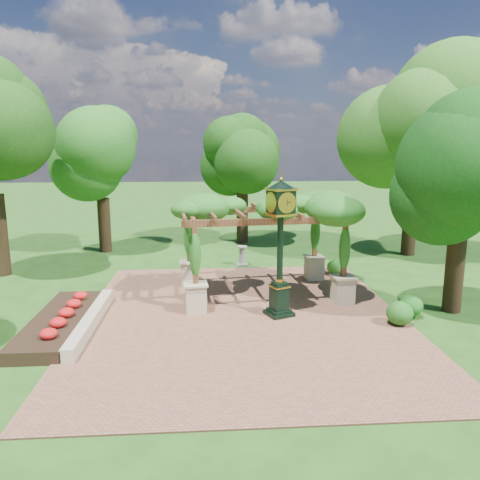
{
  "coord_description": "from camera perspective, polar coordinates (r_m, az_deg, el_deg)",
  "views": [
    {
      "loc": [
        -1.1,
        -12.97,
        5.29
      ],
      "look_at": [
        0.0,
        2.5,
        2.2
      ],
      "focal_mm": 35.0,
      "sensor_mm": 36.0,
      "label": 1
    }
  ],
  "objects": [
    {
      "name": "brick_plaza",
      "position": [
        14.97,
        0.41,
        -9.34
      ],
      "size": [
        10.0,
        12.0,
        0.04
      ],
      "primitive_type": "cube",
      "color": "brown",
      "rests_on": "ground"
    },
    {
      "name": "shrub_mid",
      "position": [
        15.8,
        20.1,
        -7.56
      ],
      "size": [
        0.9,
        0.9,
        0.67
      ],
      "primitive_type": "ellipsoid",
      "rotation": [
        0.0,
        0.0,
        0.24
      ],
      "color": "#1A5618",
      "rests_on": "brick_plaza"
    },
    {
      "name": "sundial",
      "position": [
        21.22,
        0.25,
        -2.08
      ],
      "size": [
        0.58,
        0.58,
        0.89
      ],
      "rotation": [
        0.0,
        0.0,
        -0.2
      ],
      "color": "gray",
      "rests_on": "ground"
    },
    {
      "name": "ground",
      "position": [
        14.05,
        0.74,
        -10.85
      ],
      "size": [
        120.0,
        120.0,
        0.0
      ],
      "primitive_type": "plane",
      "color": "#1E4714",
      "rests_on": "ground"
    },
    {
      "name": "tree_east_far",
      "position": [
        24.38,
        20.72,
        12.77
      ],
      "size": [
        5.19,
        5.19,
        9.05
      ],
      "color": "#312113",
      "rests_on": "ground"
    },
    {
      "name": "pedestal_clock",
      "position": [
        14.44,
        4.94,
        0.53
      ],
      "size": [
        1.12,
        1.12,
        4.36
      ],
      "rotation": [
        0.0,
        0.0,
        0.39
      ],
      "color": "black",
      "rests_on": "brick_plaza"
    },
    {
      "name": "flower_bed",
      "position": [
        15.07,
        -21.07,
        -9.35
      ],
      "size": [
        1.5,
        5.0,
        0.36
      ],
      "primitive_type": "cube",
      "color": "red",
      "rests_on": "ground"
    },
    {
      "name": "tree_west_far",
      "position": [
        24.56,
        -16.64,
        9.82
      ],
      "size": [
        3.5,
        3.5,
        7.11
      ],
      "color": "black",
      "rests_on": "ground"
    },
    {
      "name": "tree_north",
      "position": [
        25.81,
        0.3,
        10.57
      ],
      "size": [
        3.42,
        3.42,
        7.29
      ],
      "color": "black",
      "rests_on": "ground"
    },
    {
      "name": "pergola",
      "position": [
        16.55,
        2.71,
        3.33
      ],
      "size": [
        6.16,
        4.23,
        3.67
      ],
      "rotation": [
        0.0,
        0.0,
        0.1
      ],
      "color": "#C3B591",
      "rests_on": "brick_plaza"
    },
    {
      "name": "tree_east_near",
      "position": [
        16.19,
        25.67,
        8.22
      ],
      "size": [
        3.95,
        3.95,
        6.9
      ],
      "color": "#332114",
      "rests_on": "ground"
    },
    {
      "name": "border_wall",
      "position": [
        14.82,
        -17.7,
        -9.38
      ],
      "size": [
        0.35,
        5.0,
        0.4
      ],
      "primitive_type": "cube",
      "color": "#C6B793",
      "rests_on": "ground"
    },
    {
      "name": "shrub_back",
      "position": [
        19.99,
        11.58,
        -3.25
      ],
      "size": [
        0.93,
        0.93,
        0.64
      ],
      "primitive_type": "ellipsoid",
      "rotation": [
        0.0,
        0.0,
        0.41
      ],
      "color": "#205B1A",
      "rests_on": "brick_plaza"
    },
    {
      "name": "shrub_front",
      "position": [
        14.97,
        18.89,
        -8.45
      ],
      "size": [
        0.93,
        0.93,
        0.71
      ],
      "primitive_type": "ellipsoid",
      "rotation": [
        0.0,
        0.0,
        -0.2
      ],
      "color": "#1F5618",
      "rests_on": "brick_plaza"
    }
  ]
}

